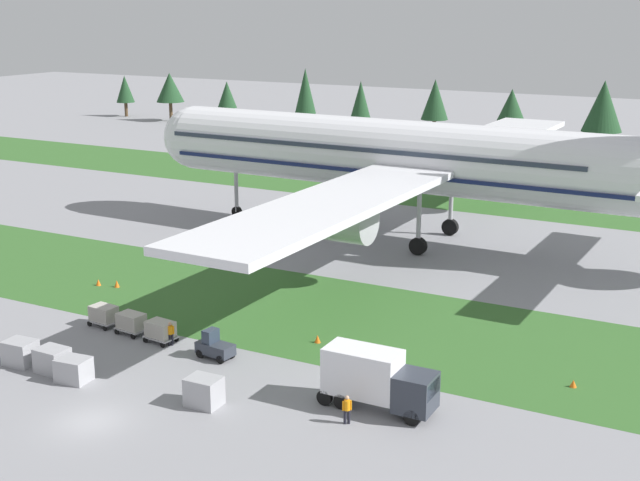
{
  "coord_description": "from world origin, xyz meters",
  "views": [
    {
      "loc": [
        32.92,
        -33.78,
        23.11
      ],
      "look_at": [
        -0.14,
        28.2,
        4.0
      ],
      "focal_mm": 48.68,
      "sensor_mm": 36.0,
      "label": 1
    }
  ],
  "objects_px": {
    "cargo_dolly_second": "(131,322)",
    "uld_container_2": "(52,360)",
    "airliner": "(414,156)",
    "ground_crew_marshaller": "(170,333)",
    "taxiway_marker_2": "(573,383)",
    "baggage_tug": "(215,346)",
    "taxiway_marker_3": "(117,284)",
    "ground_crew_loader": "(347,408)",
    "taxiway_marker_1": "(98,282)",
    "uld_container_3": "(204,392)",
    "cargo_dolly_lead": "(160,330)",
    "cargo_dolly_third": "(104,314)",
    "uld_container_0": "(20,353)",
    "uld_container_1": "(74,370)",
    "taxiway_marker_0": "(318,339)",
    "catering_truck": "(377,378)"
  },
  "relations": [
    {
      "from": "airliner",
      "to": "taxiway_marker_2",
      "type": "bearing_deg",
      "value": -139.98
    },
    {
      "from": "baggage_tug",
      "to": "taxiway_marker_1",
      "type": "relative_size",
      "value": 4.95
    },
    {
      "from": "ground_crew_loader",
      "to": "taxiway_marker_1",
      "type": "xyz_separation_m",
      "value": [
        -29.96,
        12.69,
        -0.67
      ]
    },
    {
      "from": "cargo_dolly_third",
      "to": "uld_container_3",
      "type": "relative_size",
      "value": 1.17
    },
    {
      "from": "uld_container_3",
      "to": "taxiway_marker_0",
      "type": "xyz_separation_m",
      "value": [
        1.27,
        11.95,
        -0.59
      ]
    },
    {
      "from": "uld_container_2",
      "to": "baggage_tug",
      "type": "bearing_deg",
      "value": 40.75
    },
    {
      "from": "cargo_dolly_lead",
      "to": "cargo_dolly_second",
      "type": "bearing_deg",
      "value": -90.0
    },
    {
      "from": "cargo_dolly_lead",
      "to": "baggage_tug",
      "type": "bearing_deg",
      "value": 90.0
    },
    {
      "from": "ground_crew_loader",
      "to": "uld_container_3",
      "type": "distance_m",
      "value": 8.78
    },
    {
      "from": "taxiway_marker_0",
      "to": "taxiway_marker_2",
      "type": "distance_m",
      "value": 17.67
    },
    {
      "from": "baggage_tug",
      "to": "taxiway_marker_3",
      "type": "distance_m",
      "value": 18.29
    },
    {
      "from": "uld_container_2",
      "to": "taxiway_marker_2",
      "type": "relative_size",
      "value": 4.2
    },
    {
      "from": "cargo_dolly_second",
      "to": "uld_container_0",
      "type": "xyz_separation_m",
      "value": [
        -2.85,
        -7.82,
        -0.08
      ]
    },
    {
      "from": "ground_crew_loader",
      "to": "uld_container_2",
      "type": "xyz_separation_m",
      "value": [
        -20.15,
        -2.5,
        -0.13
      ]
    },
    {
      "from": "ground_crew_loader",
      "to": "taxiway_marker_3",
      "type": "distance_m",
      "value": 31.13
    },
    {
      "from": "ground_crew_marshaller",
      "to": "taxiway_marker_2",
      "type": "xyz_separation_m",
      "value": [
        26.5,
        6.33,
        -0.71
      ]
    },
    {
      "from": "airliner",
      "to": "ground_crew_marshaller",
      "type": "xyz_separation_m",
      "value": [
        -4.31,
        -33.87,
        -7.73
      ]
    },
    {
      "from": "uld_container_3",
      "to": "uld_container_2",
      "type": "bearing_deg",
      "value": -176.96
    },
    {
      "from": "cargo_dolly_second",
      "to": "uld_container_2",
      "type": "xyz_separation_m",
      "value": [
        -0.1,
        -7.71,
        -0.11
      ]
    },
    {
      "from": "cargo_dolly_lead",
      "to": "catering_truck",
      "type": "height_order",
      "value": "catering_truck"
    },
    {
      "from": "taxiway_marker_2",
      "to": "cargo_dolly_second",
      "type": "bearing_deg",
      "value": -169.07
    },
    {
      "from": "ground_crew_marshaller",
      "to": "baggage_tug",
      "type": "bearing_deg",
      "value": 131.44
    },
    {
      "from": "uld_container_0",
      "to": "taxiway_marker_2",
      "type": "xyz_separation_m",
      "value": [
        33.23,
        13.69,
        -0.6
      ]
    },
    {
      "from": "baggage_tug",
      "to": "taxiway_marker_2",
      "type": "relative_size",
      "value": 5.71
    },
    {
      "from": "airliner",
      "to": "uld_container_1",
      "type": "relative_size",
      "value": 37.62
    },
    {
      "from": "baggage_tug",
      "to": "taxiway_marker_3",
      "type": "relative_size",
      "value": 4.52
    },
    {
      "from": "uld_container_2",
      "to": "ground_crew_marshaller",
      "type": "bearing_deg",
      "value": 61.24
    },
    {
      "from": "cargo_dolly_third",
      "to": "cargo_dolly_lead",
      "type": "bearing_deg",
      "value": 90.0
    },
    {
      "from": "uld_container_1",
      "to": "taxiway_marker_2",
      "type": "bearing_deg",
      "value": 26.42
    },
    {
      "from": "airliner",
      "to": "uld_container_2",
      "type": "height_order",
      "value": "airliner"
    },
    {
      "from": "catering_truck",
      "to": "ground_crew_marshaller",
      "type": "height_order",
      "value": "catering_truck"
    },
    {
      "from": "cargo_dolly_third",
      "to": "taxiway_marker_3",
      "type": "xyz_separation_m",
      "value": [
        -5.32,
        7.55,
        -0.62
      ]
    },
    {
      "from": "catering_truck",
      "to": "uld_container_3",
      "type": "xyz_separation_m",
      "value": [
        -9.26,
        -4.44,
        -1.07
      ]
    },
    {
      "from": "cargo_dolly_third",
      "to": "uld_container_3",
      "type": "height_order",
      "value": "uld_container_3"
    },
    {
      "from": "baggage_tug",
      "to": "ground_crew_loader",
      "type": "distance_m",
      "value": 12.94
    },
    {
      "from": "cargo_dolly_third",
      "to": "taxiway_marker_1",
      "type": "bearing_deg",
      "value": -129.51
    },
    {
      "from": "baggage_tug",
      "to": "ground_crew_loader",
      "type": "relative_size",
      "value": 1.56
    },
    {
      "from": "ground_crew_marshaller",
      "to": "uld_container_0",
      "type": "distance_m",
      "value": 9.98
    },
    {
      "from": "uld_container_0",
      "to": "uld_container_1",
      "type": "distance_m",
      "value": 5.01
    },
    {
      "from": "uld_container_0",
      "to": "baggage_tug",
      "type": "bearing_deg",
      "value": 33.05
    },
    {
      "from": "cargo_dolly_lead",
      "to": "taxiway_marker_2",
      "type": "distance_m",
      "value": 28.19
    },
    {
      "from": "ground_crew_loader",
      "to": "taxiway_marker_0",
      "type": "bearing_deg",
      "value": -92.37
    },
    {
      "from": "airliner",
      "to": "cargo_dolly_lead",
      "type": "height_order",
      "value": "airliner"
    },
    {
      "from": "cargo_dolly_second",
      "to": "catering_truck",
      "type": "bearing_deg",
      "value": 88.76
    },
    {
      "from": "uld_container_1",
      "to": "taxiway_marker_3",
      "type": "bearing_deg",
      "value": 122.87
    },
    {
      "from": "ground_crew_marshaller",
      "to": "taxiway_marker_3",
      "type": "relative_size",
      "value": 2.89
    },
    {
      "from": "ground_crew_marshaller",
      "to": "taxiway_marker_0",
      "type": "distance_m",
      "value": 10.35
    },
    {
      "from": "cargo_dolly_third",
      "to": "taxiway_marker_1",
      "type": "xyz_separation_m",
      "value": [
        -7.02,
        7.17,
        -0.64
      ]
    },
    {
      "from": "uld_container_3",
      "to": "taxiway_marker_1",
      "type": "distance_m",
      "value": 25.88
    },
    {
      "from": "airliner",
      "to": "uld_container_2",
      "type": "xyz_separation_m",
      "value": [
        -8.29,
        -41.12,
        -7.86
      ]
    }
  ]
}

